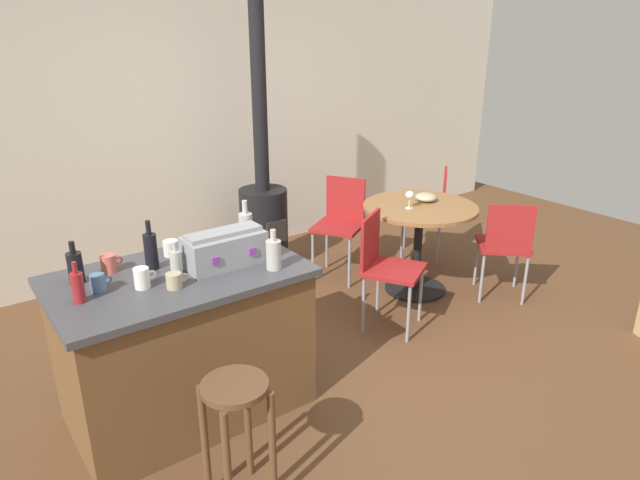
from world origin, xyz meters
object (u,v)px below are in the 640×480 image
(bottle_2, at_px, (75,267))
(cup_3, at_px, (98,283))
(folding_chair_near, at_px, (341,219))
(wine_glass, at_px, (410,196))
(folding_chair_left, at_px, (505,242))
(cup_0, at_px, (142,278))
(cup_4, at_px, (171,248))
(bottle_1, at_px, (246,229))
(wooden_stool, at_px, (237,419))
(toolbox, at_px, (225,248))
(serving_bowl, at_px, (426,197))
(bottle_3, at_px, (274,254))
(kitchen_island, at_px, (185,343))
(folding_chair_right, at_px, (430,206))
(folding_chair_far, at_px, (385,262))
(cup_1, at_px, (109,263))
(wood_stove, at_px, (263,209))
(bottle_4, at_px, (78,287))
(cup_2, at_px, (174,281))
(bottle_0, at_px, (151,250))
(bottle_5, at_px, (176,262))
(dining_table, at_px, (419,226))

(bottle_2, relative_size, cup_3, 2.08)
(folding_chair_near, bearing_deg, cup_3, -157.11)
(wine_glass, bearing_deg, folding_chair_left, -42.02)
(cup_0, bearing_deg, cup_4, 48.69)
(folding_chair_left, height_order, bottle_1, bottle_1)
(wooden_stool, bearing_deg, toolbox, 64.57)
(serving_bowl, bearing_deg, bottle_3, -160.44)
(wooden_stool, height_order, bottle_1, bottle_1)
(kitchen_island, height_order, folding_chair_right, kitchen_island)
(folding_chair_far, bearing_deg, wine_glass, 29.46)
(cup_1, bearing_deg, folding_chair_near, 19.18)
(bottle_3, relative_size, cup_3, 2.07)
(cup_0, bearing_deg, wood_stove, 44.35)
(bottle_4, bearing_deg, wine_glass, 8.74)
(cup_2, bearing_deg, cup_3, 149.96)
(folding_chair_right, bearing_deg, wood_stove, 152.22)
(cup_1, distance_m, cup_4, 0.36)
(folding_chair_far, distance_m, cup_4, 1.59)
(kitchen_island, relative_size, serving_bowl, 7.48)
(wood_stove, relative_size, cup_3, 21.26)
(bottle_1, relative_size, bottle_4, 1.38)
(bottle_4, bearing_deg, kitchen_island, 4.93)
(kitchen_island, relative_size, cup_2, 11.58)
(folding_chair_near, bearing_deg, wooden_stool, -138.25)
(bottle_1, height_order, cup_0, bottle_1)
(wood_stove, distance_m, bottle_2, 2.40)
(folding_chair_left, distance_m, cup_4, 2.68)
(toolbox, relative_size, bottle_3, 1.95)
(folding_chair_right, bearing_deg, folding_chair_far, -149.32)
(kitchen_island, xyz_separation_m, toolbox, (0.26, -0.05, 0.53))
(bottle_0, relative_size, bottle_4, 1.32)
(folding_chair_right, bearing_deg, bottle_0, -166.88)
(folding_chair_left, distance_m, bottle_5, 2.74)
(folding_chair_right, xyz_separation_m, bottle_4, (-3.38, -0.87, 0.44))
(bottle_5, xyz_separation_m, serving_bowl, (2.37, 0.44, -0.16))
(cup_4, bearing_deg, wine_glass, 2.74)
(kitchen_island, relative_size, folding_chair_far, 1.55)
(dining_table, distance_m, cup_3, 2.68)
(kitchen_island, bearing_deg, wine_glass, 9.68)
(folding_chair_far, xyz_separation_m, folding_chair_right, (1.27, 0.75, 0.01))
(bottle_4, xyz_separation_m, cup_4, (0.59, 0.31, -0.04))
(bottle_4, xyz_separation_m, serving_bowl, (2.87, 0.46, -0.17))
(folding_chair_near, relative_size, bottle_3, 3.87)
(cup_4, bearing_deg, dining_table, 2.57)
(bottle_5, xyz_separation_m, cup_4, (0.09, 0.28, -0.03))
(bottle_0, xyz_separation_m, bottle_3, (0.54, -0.40, -0.02))
(folding_chair_near, relative_size, cup_3, 8.01)
(wooden_stool, relative_size, folding_chair_left, 0.77)
(bottle_1, bearing_deg, cup_2, -153.48)
(bottle_2, bearing_deg, bottle_3, -26.10)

